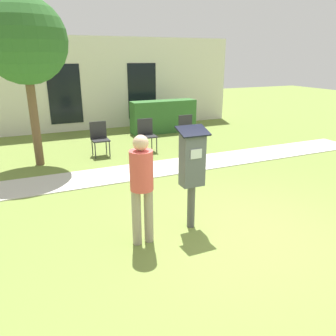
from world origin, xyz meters
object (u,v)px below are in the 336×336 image
at_px(parking_meter, 192,165).
at_px(outdoor_chair_left, 99,136).
at_px(outdoor_chair_right, 187,128).
at_px(outdoor_chair_middle, 146,132).
at_px(person_standing, 142,182).

bearing_deg(parking_meter, outdoor_chair_left, 95.38).
bearing_deg(outdoor_chair_right, parking_meter, -119.79).
relative_size(outdoor_chair_left, outdoor_chair_middle, 1.00).
relative_size(parking_meter, person_standing, 1.01).
xyz_separation_m(parking_meter, person_standing, (-0.84, -0.13, -0.09)).
relative_size(parking_meter, outdoor_chair_left, 1.77).
xyz_separation_m(parking_meter, outdoor_chair_left, (-0.42, 4.47, -0.49)).
bearing_deg(person_standing, parking_meter, 0.85).
relative_size(parking_meter, outdoor_chair_middle, 1.77).
xyz_separation_m(person_standing, outdoor_chair_left, (0.42, 4.61, -0.40)).
height_order(outdoor_chair_middle, outdoor_chair_right, same).
bearing_deg(outdoor_chair_left, outdoor_chair_right, -11.43).
distance_m(person_standing, outdoor_chair_middle, 4.84).
height_order(parking_meter, outdoor_chair_right, parking_meter).
relative_size(person_standing, outdoor_chair_right, 1.76).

